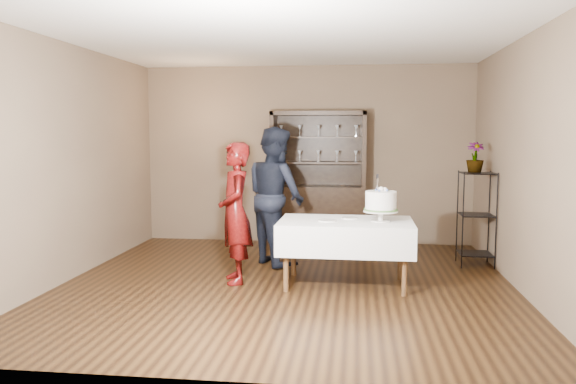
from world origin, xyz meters
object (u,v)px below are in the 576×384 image
at_px(cake_table, 346,236).
at_px(man, 275,196).
at_px(plant_etagere, 476,215).
at_px(potted_plant, 475,157).
at_px(china_hutch, 318,201).
at_px(cake, 381,202).
at_px(woman, 235,213).

relative_size(cake_table, man, 0.83).
height_order(plant_etagere, man, man).
bearing_deg(man, cake_table, -174.63).
bearing_deg(potted_plant, cake_table, -143.29).
distance_m(china_hutch, cake, 2.39).
relative_size(china_hutch, potted_plant, 5.22).
bearing_deg(cake_table, cake, -2.18).
relative_size(plant_etagere, potted_plant, 3.13).
bearing_deg(cake, woman, 179.63).
bearing_deg(woman, potted_plant, 93.37).
relative_size(woman, potted_plant, 4.14).
distance_m(plant_etagere, woman, 3.09).
bearing_deg(china_hutch, plant_etagere, -26.83).
height_order(cake_table, woman, woman).
relative_size(plant_etagere, woman, 0.76).
relative_size(man, cake, 3.40).
xyz_separation_m(china_hutch, cake_table, (0.45, -2.21, -0.11)).
relative_size(plant_etagere, man, 0.68).
height_order(plant_etagere, cake, cake).
relative_size(plant_etagere, cake, 2.31).
distance_m(man, cake, 1.63).
relative_size(cake_table, potted_plant, 3.82).
xyz_separation_m(china_hutch, plant_etagere, (2.08, -1.05, -0.01)).
bearing_deg(potted_plant, china_hutch, 153.38).
relative_size(plant_etagere, cake_table, 0.82).
distance_m(cake, potted_plant, 1.77).
xyz_separation_m(woman, man, (0.32, 0.97, 0.09)).
height_order(cake_table, cake, cake).
xyz_separation_m(china_hutch, potted_plant, (2.05, -1.03, 0.71)).
bearing_deg(woman, cake, 70.17).
bearing_deg(cake, potted_plant, 44.64).
relative_size(woman, cake, 3.06).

